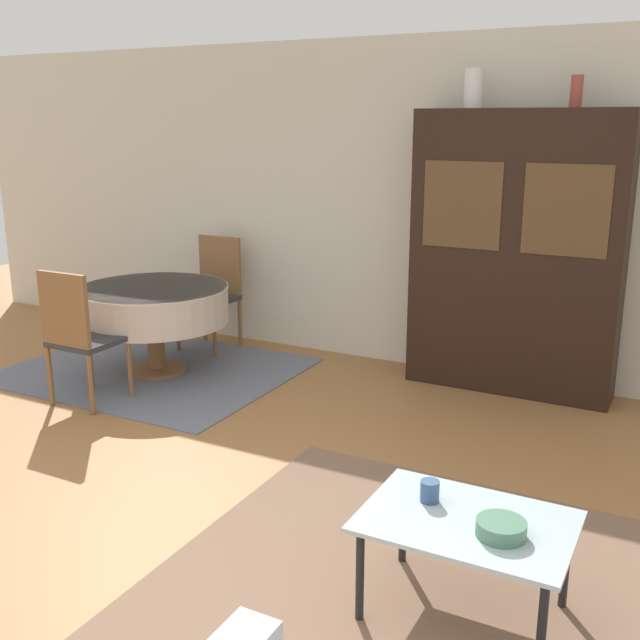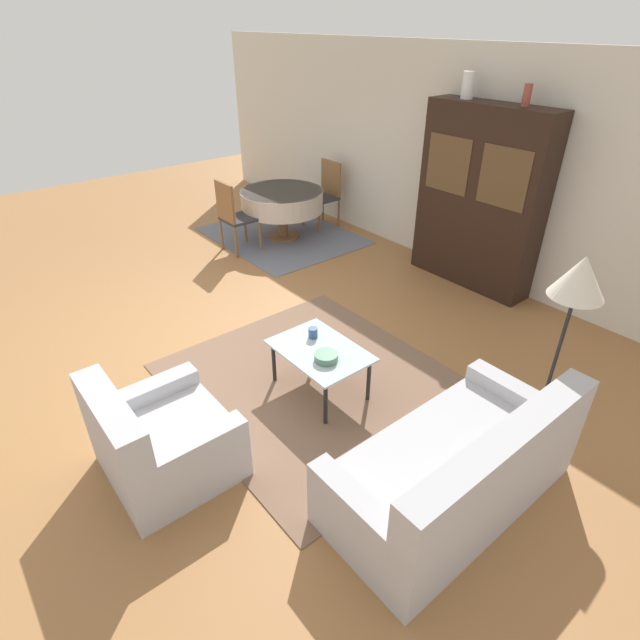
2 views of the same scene
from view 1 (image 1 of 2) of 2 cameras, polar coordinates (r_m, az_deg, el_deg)
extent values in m
plane|color=#9E6B3D|center=(3.68, -13.79, -19.25)|extent=(14.00, 14.00, 0.00)
cube|color=beige|center=(6.26, 8.00, 8.46)|extent=(10.00, 0.06, 2.70)
cube|color=brown|center=(3.54, 9.25, -20.42)|extent=(2.54, 2.28, 0.01)
cube|color=slate|center=(6.49, -12.55, -3.72)|extent=(2.28, 1.85, 0.01)
cylinder|color=black|center=(3.29, 3.06, -18.79)|extent=(0.04, 0.04, 0.42)
cylinder|color=black|center=(3.11, 16.54, -21.65)|extent=(0.04, 0.04, 0.42)
cylinder|color=black|center=(3.67, 6.36, -14.96)|extent=(0.04, 0.04, 0.42)
cylinder|color=black|center=(3.51, 18.22, -17.16)|extent=(0.04, 0.04, 0.42)
cube|color=silver|center=(3.26, 11.13, -14.84)|extent=(0.86, 0.61, 0.02)
cube|color=black|center=(5.84, 14.67, 4.83)|extent=(1.56, 0.38, 2.13)
cube|color=brown|center=(5.70, 10.76, 8.60)|extent=(0.59, 0.01, 0.64)
cube|color=brown|center=(5.53, 18.24, 7.92)|extent=(0.59, 0.01, 0.64)
cylinder|color=brown|center=(6.43, -12.28, -3.70)|extent=(0.48, 0.48, 0.03)
cylinder|color=brown|center=(6.37, -12.38, -2.02)|extent=(0.14, 0.14, 0.42)
cylinder|color=beige|center=(6.27, -12.56, 1.14)|extent=(1.22, 1.22, 0.30)
cylinder|color=beige|center=(6.24, -12.63, 2.35)|extent=(1.23, 1.23, 0.03)
cylinder|color=brown|center=(6.12, -17.12, -2.97)|extent=(0.04, 0.04, 0.44)
cylinder|color=brown|center=(5.85, -14.29, -3.58)|extent=(0.04, 0.04, 0.44)
cylinder|color=brown|center=(5.85, -19.88, -4.01)|extent=(0.04, 0.04, 0.44)
cylinder|color=brown|center=(5.57, -17.05, -4.72)|extent=(0.04, 0.04, 0.44)
cube|color=#333338|center=(5.77, -17.27, -1.54)|extent=(0.44, 0.44, 0.04)
cube|color=brown|center=(5.57, -18.93, 0.76)|extent=(0.44, 0.04, 0.53)
cylinder|color=brown|center=(6.66, -8.04, -0.99)|extent=(0.04, 0.04, 0.44)
cylinder|color=brown|center=(6.89, -10.77, -0.55)|extent=(0.04, 0.04, 0.44)
cylinder|color=brown|center=(6.97, -6.11, -0.18)|extent=(0.04, 0.04, 0.44)
cylinder|color=brown|center=(7.20, -8.79, 0.21)|extent=(0.04, 0.04, 0.44)
cube|color=#333338|center=(6.87, -8.51, 1.57)|extent=(0.44, 0.44, 0.04)
cube|color=brown|center=(6.97, -7.63, 4.18)|extent=(0.44, 0.04, 0.53)
cylinder|color=#33517A|center=(3.34, 8.36, -12.78)|extent=(0.08, 0.08, 0.10)
cylinder|color=#4C7A60|center=(3.15, 13.63, -15.18)|extent=(0.20, 0.20, 0.06)
cylinder|color=white|center=(5.86, 11.62, 16.90)|extent=(0.14, 0.14, 0.28)
cylinder|color=#9E4238|center=(5.69, 18.96, 16.16)|extent=(0.08, 0.08, 0.22)
camera|label=2|loc=(2.25, 109.58, 18.46)|focal=28.00mm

